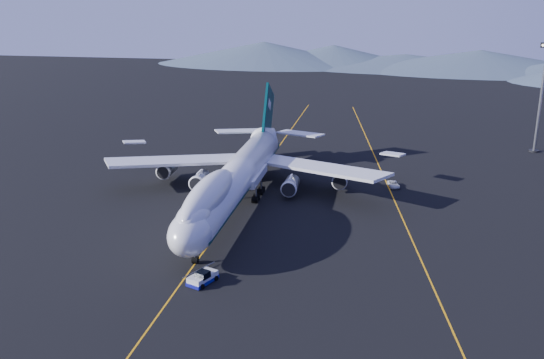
% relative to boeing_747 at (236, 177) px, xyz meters
% --- Properties ---
extents(ground, '(500.00, 500.00, 0.00)m').
position_rel_boeing_747_xyz_m(ground, '(-0.00, -0.03, -5.81)').
color(ground, black).
rests_on(ground, ground).
extents(taxiway_line_main, '(0.25, 220.00, 0.01)m').
position_rel_boeing_747_xyz_m(taxiway_line_main, '(-0.00, -0.03, -5.80)').
color(taxiway_line_main, orange).
rests_on(taxiway_line_main, ground).
extents(taxiway_line_side, '(28.08, 198.09, 0.01)m').
position_rel_boeing_747_xyz_m(taxiway_line_side, '(30.00, 9.97, -5.80)').
color(taxiway_line_side, orange).
rests_on(taxiway_line_side, ground).
extents(boeing_747, '(59.62, 72.43, 19.37)m').
position_rel_boeing_747_xyz_m(boeing_747, '(0.00, 0.00, 0.00)').
color(boeing_747, silver).
rests_on(boeing_747, ground).
extents(pushback_tug, '(3.98, 5.27, 2.05)m').
position_rel_boeing_747_xyz_m(pushback_tug, '(3.00, -32.52, -5.17)').
color(pushback_tug, silver).
rests_on(pushback_tug, ground).
extents(service_van, '(2.91, 4.69, 1.21)m').
position_rel_boeing_747_xyz_m(service_van, '(30.00, 17.39, -5.21)').
color(service_van, silver).
rests_on(service_van, ground).
extents(floodlight_mast, '(3.42, 2.57, 27.72)m').
position_rel_boeing_747_xyz_m(floodlight_mast, '(65.99, 54.26, 8.23)').
color(floodlight_mast, black).
rests_on(floodlight_mast, ground).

